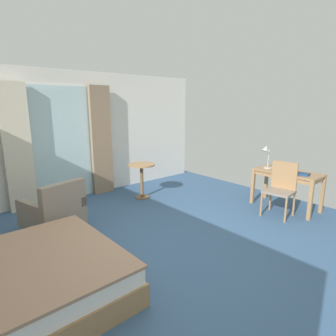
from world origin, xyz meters
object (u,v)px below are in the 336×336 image
Objects in this scene: writing_desk at (287,176)px; round_cafe_table at (142,174)px; desk_chair at (281,186)px; bed at (5,290)px; desk_lamp at (266,152)px; closed_book at (301,174)px; armchair_by_window at (54,212)px.

round_cafe_table is at bearing 127.34° from writing_desk.
bed is at bearing 173.96° from desk_chair.
desk_lamp is at bearing -49.38° from round_cafe_table.
desk_lamp is (0.28, 0.51, 0.53)m from desk_chair.
closed_book is at bearing -107.70° from writing_desk.
bed is 4.82m from writing_desk.
writing_desk is at bearing 63.36° from closed_book.
desk_chair is at bearing -60.70° from round_cafe_table.
desk_lamp is 0.78m from closed_book.
round_cafe_table is (-1.36, 2.43, -0.01)m from desk_chair.
bed is 4.73m from desk_lamp.
closed_book is (0.32, -0.20, 0.21)m from desk_chair.
bed reaches higher than armchair_by_window.
closed_book reaches higher than writing_desk.
closed_book is at bearing -8.04° from bed.
desk_lamp is 2.59m from round_cafe_table.
closed_book is at bearing -30.45° from armchair_by_window.
desk_chair is at bearing -119.31° from desk_lamp.
desk_chair reaches higher than armchair_by_window.
round_cafe_table is (3.01, 1.97, 0.29)m from bed.
bed reaches higher than round_cafe_table.
writing_desk is 1.27× the size of armchair_by_window.
writing_desk is at bearing 13.38° from desk_chair.
desk_chair is 2.01× the size of desk_lamp.
bed reaches higher than desk_chair.
closed_book is (4.69, -0.66, 0.51)m from bed.
writing_desk is at bearing -26.31° from armchair_by_window.
bed is 1.81m from armchair_by_window.
desk_chair is 0.43m from closed_book.
bed reaches higher than writing_desk.
armchair_by_window reaches higher than round_cafe_table.
round_cafe_table is (-1.68, 2.63, -0.22)m from closed_book.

